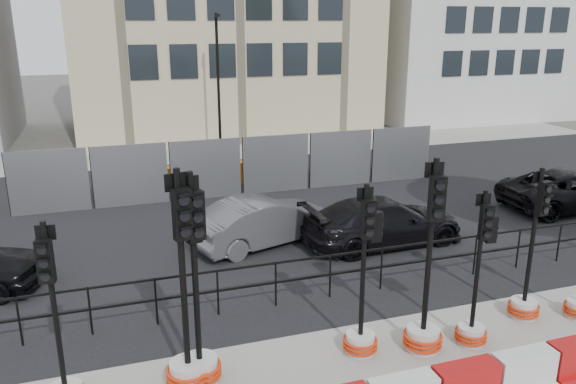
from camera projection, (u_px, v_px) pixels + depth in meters
name	position (u px, v px, depth m)	size (l,w,h in m)	color
ground	(353.00, 326.00, 10.88)	(120.00, 120.00, 0.00)	#51514C
road	(258.00, 213.00, 17.24)	(40.00, 14.00, 0.03)	black
sidewalk_far	(206.00, 152.00, 25.42)	(40.00, 4.00, 0.02)	gray
kerb_railing	(330.00, 269.00, 11.77)	(18.00, 0.04, 1.00)	black
heras_fencing	(236.00, 170.00, 19.58)	(14.33, 1.72, 2.00)	gray
lamp_post_far	(218.00, 82.00, 23.71)	(0.12, 0.56, 6.00)	black
traffic_signal_a	(63.00, 372.00, 8.40)	(0.59, 0.59, 3.02)	white
traffic_signal_b	(188.00, 339.00, 8.82)	(0.72, 0.72, 3.64)	white
traffic_signal_c	(199.00, 342.00, 8.97)	(0.70, 0.70, 3.56)	white
traffic_signal_d	(362.00, 315.00, 9.77)	(0.62, 0.62, 3.13)	white
traffic_signal_e	(425.00, 313.00, 9.87)	(0.70, 0.70, 3.54)	white
traffic_signal_f	(474.00, 309.00, 10.07)	(0.58, 0.58, 2.93)	white
traffic_signal_g	(527.00, 288.00, 11.01)	(0.61, 0.61, 3.08)	white
car_b	(263.00, 221.00, 14.71)	(4.12, 2.48, 1.28)	#535358
car_c	(383.00, 222.00, 14.70)	(4.41, 1.96, 1.26)	black
car_d	(571.00, 190.00, 17.53)	(4.54, 2.16, 1.25)	black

